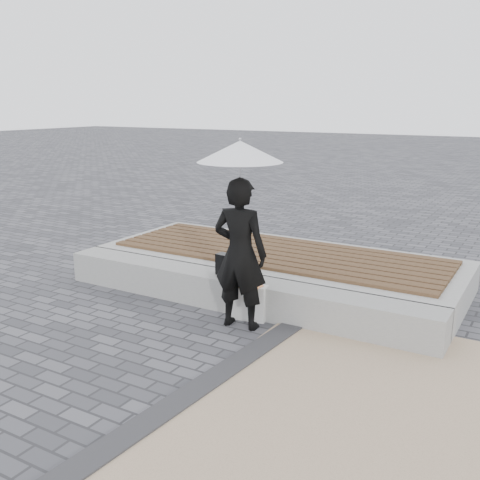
% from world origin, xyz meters
% --- Properties ---
extents(ground, '(80.00, 80.00, 0.00)m').
position_xyz_m(ground, '(0.00, 0.00, 0.00)').
color(ground, '#535258').
rests_on(ground, ground).
extents(edging_band, '(0.61, 5.20, 0.04)m').
position_xyz_m(edging_band, '(0.75, -0.50, 0.02)').
color(edging_band, '#303032').
rests_on(edging_band, ground).
extents(seating_ledge, '(5.00, 0.45, 0.40)m').
position_xyz_m(seating_ledge, '(0.00, 1.60, 0.20)').
color(seating_ledge, '#9B9A96').
rests_on(seating_ledge, ground).
extents(timber_platform, '(5.00, 2.00, 0.40)m').
position_xyz_m(timber_platform, '(0.00, 2.80, 0.20)').
color(timber_platform, '#A5A49F').
rests_on(timber_platform, ground).
extents(timber_decking, '(4.60, 1.60, 0.04)m').
position_xyz_m(timber_decking, '(0.00, 2.80, 0.42)').
color(timber_decking, brown).
rests_on(timber_decking, timber_platform).
extents(woman, '(0.65, 0.46, 1.69)m').
position_xyz_m(woman, '(0.35, 1.13, 0.84)').
color(woman, black).
rests_on(woman, ground).
extents(parasol, '(0.91, 0.91, 1.17)m').
position_xyz_m(parasol, '(0.35, 1.13, 1.95)').
color(parasol, '#B4B4B9').
rests_on(parasol, ground).
extents(handbag, '(0.38, 0.17, 0.26)m').
position_xyz_m(handbag, '(-0.05, 1.59, 0.53)').
color(handbag, black).
rests_on(handbag, seating_ledge).
extents(canvas_tote, '(0.42, 0.22, 0.42)m').
position_xyz_m(canvas_tote, '(0.35, 1.37, 0.21)').
color(canvas_tote, white).
rests_on(canvas_tote, ground).
extents(magazine, '(0.31, 0.23, 0.01)m').
position_xyz_m(magazine, '(0.35, 1.32, 0.42)').
color(magazine, red).
rests_on(magazine, canvas_tote).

